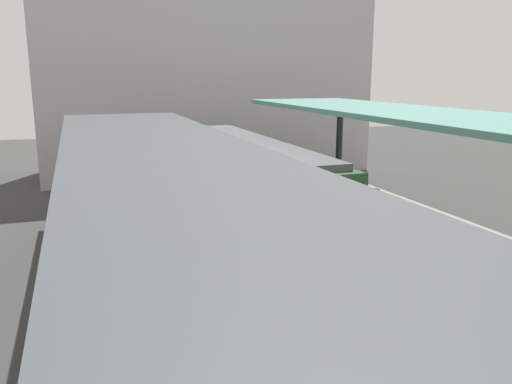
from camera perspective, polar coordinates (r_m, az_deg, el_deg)
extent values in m
plane|color=#383835|center=(12.48, 9.70, -13.71)|extent=(80.00, 80.00, 0.00)
cube|color=gray|center=(11.09, -8.29, -14.31)|extent=(4.40, 28.00, 1.00)
cube|color=gray|center=(14.39, 23.35, -8.79)|extent=(4.40, 28.00, 1.00)
cube|color=#423F3D|center=(12.44, 9.71, -13.30)|extent=(3.20, 28.00, 0.20)
cube|color=slate|center=(12.06, 6.66, -13.16)|extent=(0.08, 28.00, 0.14)
cube|color=slate|center=(12.70, 12.66, -12.01)|extent=(0.08, 28.00, 0.14)
cube|color=#2D5633|center=(18.57, -1.30, 0.66)|extent=(2.70, 12.07, 2.90)
cube|color=yellow|center=(13.15, 6.83, -5.18)|extent=(2.65, 0.08, 2.60)
cube|color=black|center=(18.14, -5.43, 1.45)|extent=(0.04, 11.11, 0.76)
cube|color=black|center=(18.95, 2.64, 1.98)|extent=(0.04, 11.11, 0.76)
cube|color=#515156|center=(18.31, -1.33, 5.41)|extent=(2.16, 11.47, 0.20)
cylinder|color=#333335|center=(6.00, 0.49, -18.34)|extent=(0.24, 0.24, 2.83)
cylinder|color=#333335|center=(17.80, -13.20, 2.31)|extent=(0.24, 0.24, 2.83)
cube|color=#3D4247|center=(11.39, -10.17, 4.39)|extent=(4.18, 21.00, 0.16)
cylinder|color=#333335|center=(19.99, 9.02, 4.30)|extent=(0.24, 0.24, 3.32)
cube|color=slate|center=(14.57, 21.00, 7.46)|extent=(4.18, 21.00, 0.16)
cylinder|color=#2D2D30|center=(17.84, 12.56, -0.96)|extent=(0.44, 0.44, 0.80)
cylinder|color=maroon|center=(15.37, -17.32, -3.24)|extent=(0.28, 0.28, 0.90)
cylinder|color=#386B3D|center=(15.18, -17.51, -0.47)|extent=(0.36, 0.36, 0.63)
sphere|color=beige|center=(15.09, -17.61, 1.11)|extent=(0.22, 0.22, 0.22)
cylinder|color=#998460|center=(6.34, 14.91, -19.34)|extent=(0.36, 0.36, 0.57)
sphere|color=#936B4C|center=(6.14, 15.13, -16.21)|extent=(0.22, 0.22, 0.22)
cube|color=#B7B2B7|center=(30.61, -5.56, 12.58)|extent=(18.00, 6.00, 11.00)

